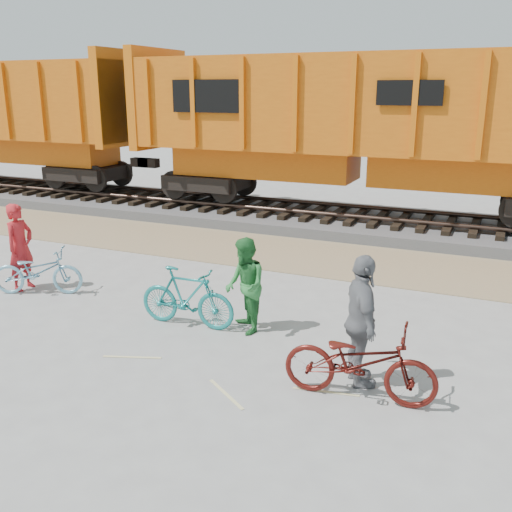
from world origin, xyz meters
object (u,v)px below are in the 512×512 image
at_px(hopper_car_center, 366,123).
at_px(bicycle_maroon, 360,362).
at_px(bicycle_teal, 187,297).
at_px(person_solo, 20,247).
at_px(bicycle_blue, 38,271).
at_px(person_woman, 361,321).
at_px(person_man, 245,286).

bearing_deg(hopper_car_center, bicycle_maroon, -76.25).
bearing_deg(bicycle_teal, person_solo, 82.66).
relative_size(hopper_car_center, bicycle_blue, 7.98).
distance_m(person_solo, person_woman, 7.30).
height_order(bicycle_maroon, person_solo, person_solo).
bearing_deg(person_solo, person_woman, -100.09).
height_order(hopper_car_center, person_woman, hopper_car_center).
height_order(hopper_car_center, person_man, hopper_car_center).
distance_m(hopper_car_center, person_woman, 9.68).
height_order(bicycle_maroon, person_woman, person_woman).
relative_size(hopper_car_center, person_woman, 7.58).
relative_size(person_man, person_woman, 0.87).
relative_size(person_solo, person_woman, 0.95).
bearing_deg(bicycle_maroon, person_man, 53.74).
distance_m(bicycle_maroon, person_man, 2.68).
height_order(person_man, person_woman, person_woman).
xyz_separation_m(bicycle_blue, person_woman, (6.71, -1.00, 0.46)).
bearing_deg(bicycle_maroon, person_solo, 73.46).
relative_size(bicycle_blue, person_man, 1.09).
xyz_separation_m(bicycle_teal, person_solo, (-4.03, 0.31, 0.36)).
bearing_deg(person_woman, bicycle_blue, 53.54).
relative_size(bicycle_teal, person_man, 1.08).
distance_m(person_man, person_woman, 2.40).
bearing_deg(person_man, person_solo, -130.94).
xyz_separation_m(bicycle_maroon, person_solo, (-7.31, 1.50, 0.36)).
bearing_deg(person_woman, bicycle_teal, 48.10).
bearing_deg(hopper_car_center, bicycle_blue, -118.62).
bearing_deg(person_woman, person_man, 37.65).
xyz_separation_m(bicycle_blue, person_man, (4.53, -0.01, 0.34)).
relative_size(bicycle_blue, person_solo, 1.00).
bearing_deg(person_solo, bicycle_maroon, -103.01).
relative_size(hopper_car_center, bicycle_teal, 8.07).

